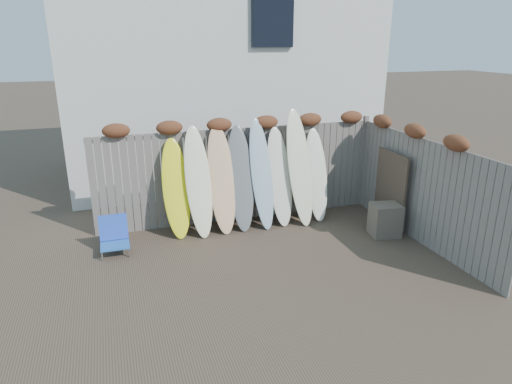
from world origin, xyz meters
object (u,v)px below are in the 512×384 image
object	(u,v)px
beach_chair	(114,236)
lattice_panel	(390,190)
surfboard_0	(176,189)
wooden_crate	(385,220)

from	to	relation	value
beach_chair	lattice_panel	xyz separation A→B (m)	(5.49, -0.49, 0.48)
beach_chair	surfboard_0	size ratio (longest dim) A/B	0.34
wooden_crate	lattice_panel	size ratio (longest dim) A/B	0.41
beach_chair	surfboard_0	world-z (taller)	surfboard_0
wooden_crate	lattice_panel	bearing A→B (deg)	50.17
wooden_crate	lattice_panel	world-z (taller)	lattice_panel
beach_chair	wooden_crate	bearing A→B (deg)	-9.75
surfboard_0	beach_chair	bearing A→B (deg)	-160.41
beach_chair	wooden_crate	distance (m)	5.23
beach_chair	lattice_panel	bearing A→B (deg)	-5.13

